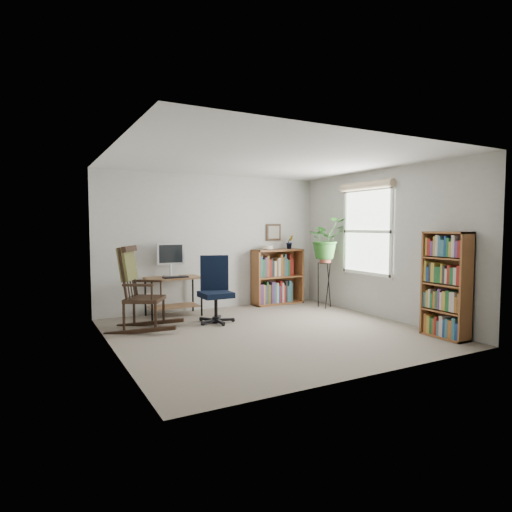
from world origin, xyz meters
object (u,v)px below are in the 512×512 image
rocking_chair (145,287)px  tall_bookshelf (446,285)px  desk (174,297)px  office_chair (216,289)px  low_bookshelf (278,277)px

rocking_chair → tall_bookshelf: size_ratio=0.87×
desk → office_chair: 0.93m
desk → tall_bookshelf: size_ratio=0.63×
office_chair → tall_bookshelf: (2.36, -2.27, 0.18)m
office_chair → low_bookshelf: same height
desk → tall_bookshelf: (2.78, -3.07, 0.39)m
tall_bookshelf → desk: bearing=132.1°
low_bookshelf → tall_bookshelf: size_ratio=0.74×
low_bookshelf → tall_bookshelf: bearing=-77.9°
desk → rocking_chair: rocking_chair is taller
tall_bookshelf → rocking_chair: bearing=145.8°
rocking_chair → office_chair: bearing=-62.3°
rocking_chair → low_bookshelf: rocking_chair is taller
low_bookshelf → office_chair: bearing=-151.0°
desk → office_chair: size_ratio=0.86×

